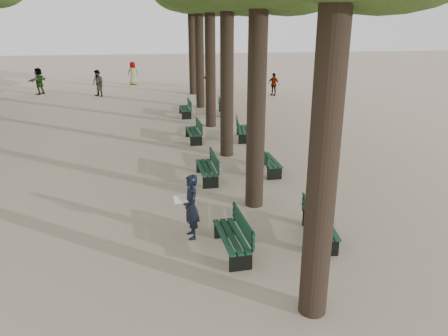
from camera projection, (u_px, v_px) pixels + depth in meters
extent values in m
plane|color=tan|center=(219.00, 262.00, 9.93)|extent=(120.00, 120.00, 0.00)
cylinder|color=#33261C|center=(327.00, 116.00, 7.05)|extent=(0.52, 0.52, 7.50)
cylinder|color=#33261C|center=(257.00, 77.00, 11.72)|extent=(0.52, 0.52, 7.50)
cylinder|color=#33261C|center=(227.00, 60.00, 16.39)|extent=(0.52, 0.52, 7.50)
cylinder|color=#33261C|center=(210.00, 50.00, 21.05)|extent=(0.52, 0.52, 7.50)
cylinder|color=#33261C|center=(199.00, 44.00, 25.72)|extent=(0.52, 0.52, 7.50)
cylinder|color=#33261C|center=(192.00, 40.00, 30.39)|extent=(0.52, 0.52, 7.50)
cube|color=black|center=(231.00, 244.00, 10.22)|extent=(0.65, 1.83, 0.45)
cube|color=black|center=(231.00, 236.00, 10.15)|extent=(0.67, 1.83, 0.04)
cube|color=black|center=(243.00, 224.00, 10.12)|extent=(0.17, 1.80, 0.40)
cube|color=black|center=(206.00, 174.00, 14.83)|extent=(0.58, 1.82, 0.45)
cube|color=black|center=(206.00, 168.00, 14.76)|extent=(0.60, 1.82, 0.04)
cube|color=black|center=(214.00, 159.00, 14.72)|extent=(0.10, 1.80, 0.40)
cube|color=black|center=(193.00, 136.00, 19.51)|extent=(0.61, 1.82, 0.45)
cube|color=black|center=(193.00, 131.00, 19.44)|extent=(0.63, 1.83, 0.04)
cube|color=black|center=(199.00, 125.00, 19.41)|extent=(0.13, 1.80, 0.40)
cube|color=black|center=(185.00, 112.00, 24.40)|extent=(0.57, 1.82, 0.45)
cube|color=black|center=(185.00, 108.00, 24.32)|extent=(0.59, 1.82, 0.04)
cube|color=black|center=(189.00, 103.00, 24.28)|extent=(0.10, 1.80, 0.40)
cube|color=black|center=(320.00, 232.00, 10.84)|extent=(0.73, 1.85, 0.45)
cube|color=black|center=(321.00, 223.00, 10.76)|extent=(0.75, 1.85, 0.04)
cube|color=black|center=(310.00, 214.00, 10.66)|extent=(0.25, 1.79, 0.40)
cube|color=black|center=(269.00, 166.00, 15.60)|extent=(0.57, 1.81, 0.45)
cube|color=black|center=(269.00, 160.00, 15.53)|extent=(0.59, 1.81, 0.04)
cube|color=black|center=(261.00, 153.00, 15.39)|extent=(0.09, 1.80, 0.40)
cube|color=black|center=(244.00, 134.00, 19.82)|extent=(0.76, 1.85, 0.45)
cube|color=black|center=(244.00, 130.00, 19.75)|extent=(0.78, 1.86, 0.04)
cube|color=black|center=(238.00, 124.00, 19.65)|extent=(0.28, 1.79, 0.40)
cube|color=black|center=(225.00, 111.00, 24.88)|extent=(0.64, 1.83, 0.45)
cube|color=black|center=(225.00, 107.00, 24.80)|extent=(0.66, 1.83, 0.04)
cube|color=black|center=(220.00, 102.00, 24.69)|extent=(0.16, 1.80, 0.40)
imported|color=black|center=(191.00, 207.00, 10.78)|extent=(0.44, 0.71, 1.66)
cube|color=white|center=(181.00, 199.00, 10.67)|extent=(0.37, 0.29, 0.12)
imported|color=#262628|center=(39.00, 81.00, 31.20)|extent=(1.13, 1.71, 1.87)
imported|color=#262628|center=(133.00, 73.00, 35.61)|extent=(0.98, 0.68, 1.85)
imported|color=#262628|center=(199.00, 76.00, 34.29)|extent=(1.20, 0.54, 1.80)
imported|color=#262628|center=(98.00, 83.00, 30.28)|extent=(0.90, 0.88, 1.83)
imported|color=#262628|center=(273.00, 84.00, 30.79)|extent=(0.88, 0.86, 1.57)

